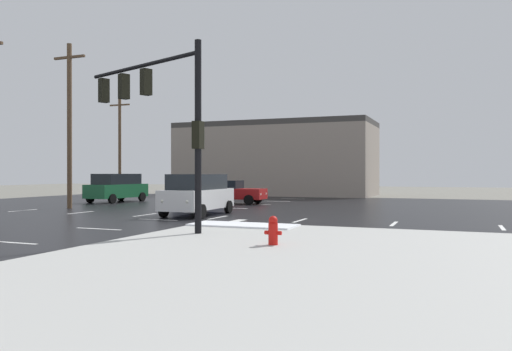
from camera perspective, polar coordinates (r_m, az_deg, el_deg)
The scene contains 14 objects.
ground_plane at distance 24.87m, azimuth -8.46°, elevation -4.58°, with size 120.00×120.00×0.00m, color slate.
road_asphalt at distance 24.87m, azimuth -8.46°, elevation -4.56°, with size 44.00×44.00×0.02m, color black.
sidewalk_corner at distance 9.65m, azimuth 18.93°, elevation -11.91°, with size 18.00×18.00×0.14m, color #B2B2AD.
snow_strip_curbside at distance 19.05m, azimuth -1.45°, elevation -5.55°, with size 4.00×1.60×0.06m, color white.
lane_markings at distance 23.08m, azimuth -7.59°, elevation -4.90°, with size 36.15×36.15×0.01m.
traffic_signal_mast at distance 18.43m, azimuth -10.80°, elevation 7.76°, with size 6.08×2.47×6.29m.
fire_hydrant at distance 13.99m, azimuth 1.93°, elevation -6.15°, with size 0.48×0.26×0.79m.
strip_building_background at distance 49.15m, azimuth 2.24°, elevation 1.86°, with size 18.50×8.00×6.92m.
sedan_red at distance 34.81m, azimuth -2.96°, elevation -1.78°, with size 4.61×2.19×1.58m.
sedan_navy at distance 31.28m, azimuth -6.33°, elevation -2.02°, with size 2.38×4.66×1.58m.
suv_green at distance 37.94m, azimuth -15.31°, elevation -1.26°, with size 2.38×4.92×2.03m.
suv_white at distance 25.31m, azimuth -6.55°, elevation -2.02°, with size 2.34×4.91×2.03m.
utility_pole_far at distance 31.98m, azimuth -20.15°, elevation 5.58°, with size 2.20×0.28×9.70m.
utility_pole_distant at distance 49.83m, azimuth -15.01°, elevation 3.46°, with size 2.20×0.28×9.33m.
Camera 1 is at (12.46, -21.42, 2.10)m, focal length 35.74 mm.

